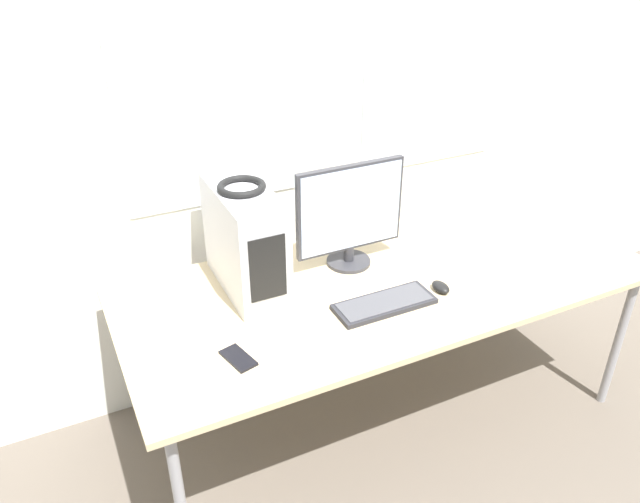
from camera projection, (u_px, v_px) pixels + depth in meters
The scene contains 9 objects.
ground_plane at pixel (437, 487), 2.63m from camera, with size 14.00×14.00×0.00m, color #665B51.
wall_back at pixel (326, 105), 2.80m from camera, with size 8.00×0.07×2.70m.
desk at pixel (388, 287), 2.64m from camera, with size 2.23×0.95×0.77m.
pc_tower at pixel (245, 240), 2.46m from camera, with size 0.20×0.49×0.43m.
headphones at pixel (241, 186), 2.35m from camera, with size 0.19×0.19×0.03m.
monitor_main at pixel (350, 214), 2.61m from camera, with size 0.48×0.19×0.46m.
keyboard at pixel (384, 304), 2.44m from camera, with size 0.40×0.15×0.02m.
mouse at pixel (441, 287), 2.53m from camera, with size 0.06×0.09×0.04m.
cell_phone at pixel (238, 358), 2.16m from camera, with size 0.11×0.16×0.01m.
Camera 1 is at (-1.22, -1.39, 2.18)m, focal length 35.00 mm.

